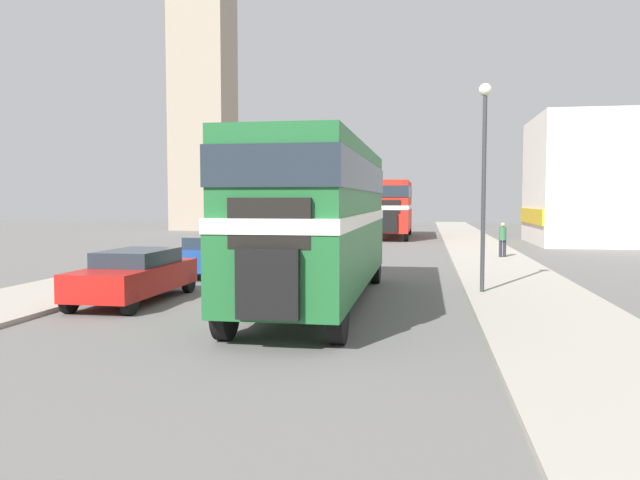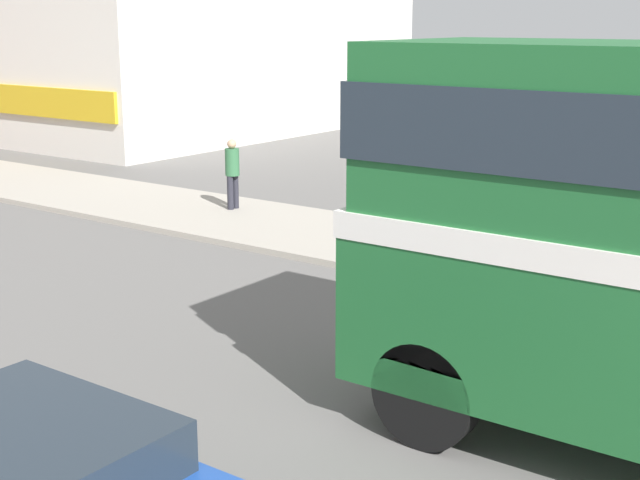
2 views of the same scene
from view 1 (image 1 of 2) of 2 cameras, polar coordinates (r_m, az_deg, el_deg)
name	(u,v)px [view 1 (image 1 of 2)]	position (r m, az deg, el deg)	size (l,w,h in m)	color
ground_plane	(281,301)	(17.02, -3.57, -5.55)	(120.00, 120.00, 0.00)	slate
sidewalk_right	(541,305)	(16.82, 19.55, -5.66)	(3.50, 120.00, 0.12)	#A8A093
sidewalk_left	(54,292)	(19.67, -23.15, -4.41)	(3.50, 120.00, 0.12)	#A8A093
double_decker_bus	(320,210)	(16.23, -0.01, 2.76)	(2.54, 11.01, 4.11)	#1E602D
bus_distant	(393,204)	(45.57, 6.68, 3.28)	(2.51, 10.31, 4.06)	red
car_parked_near	(135,275)	(17.44, -16.53, -3.05)	(1.76, 4.61, 1.38)	red
car_parked_mid	(211,255)	(22.93, -9.94, -1.36)	(1.69, 3.96, 1.41)	#1E479E
pedestrian_walking	(503,238)	(29.75, 16.36, 0.22)	(0.32, 0.32, 1.58)	#282833
street_lamp	(484,156)	(18.25, 14.78, 7.42)	(0.36, 0.36, 5.86)	#38383D
church_tower	(203,22)	(61.03, -10.69, 18.97)	(5.29, 5.29, 37.08)	tan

